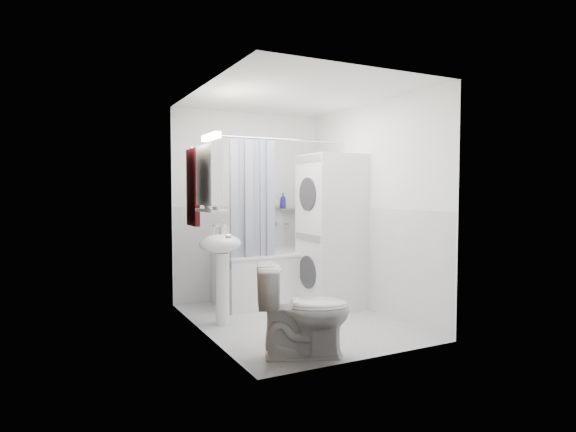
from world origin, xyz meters
name	(u,v)px	position (x,y,z in m)	size (l,w,h in m)	color
floor	(295,321)	(0.00, 0.00, 0.00)	(2.60, 2.60, 0.00)	#B8B7BC
room_walls	(295,182)	(0.00, 0.00, 1.49)	(2.60, 2.60, 2.60)	white
wainscot	(283,262)	(0.00, 0.29, 0.60)	(1.98, 2.58, 2.58)	white
door	(228,236)	(-0.95, -0.55, 1.00)	(0.05, 2.00, 2.00)	brown
bathtub	(283,273)	(0.31, 0.92, 0.35)	(1.68, 0.80, 0.64)	white
tub_spout	(285,223)	(0.51, 1.25, 0.96)	(0.04, 0.04, 0.12)	silver
curtain_rod	(295,140)	(0.31, 0.58, 2.00)	(0.02, 0.02, 1.86)	silver
shower_curtain	(252,204)	(-0.25, 0.58, 1.25)	(0.55, 0.02, 1.45)	#131E45
sink	(221,258)	(-0.75, 0.22, 0.70)	(0.44, 0.37, 1.04)	white
medicine_cabinet	(210,174)	(-0.90, 0.10, 1.57)	(0.13, 0.50, 0.71)	white
shelf	(212,211)	(-0.89, 0.10, 1.20)	(0.18, 0.54, 0.03)	silver
shower_caddy	(289,209)	(0.56, 1.24, 1.15)	(0.22, 0.06, 0.02)	silver
towel	(193,186)	(-0.94, 0.59, 1.45)	(0.07, 0.35, 0.85)	#571617
washer_dryer	(331,231)	(0.68, 0.36, 0.91)	(0.66, 0.65, 1.82)	white
toilet	(303,311)	(-0.45, -1.00, 0.39)	(0.44, 0.79, 0.78)	white
soap_pump	(224,234)	(-0.71, 0.25, 0.95)	(0.08, 0.17, 0.08)	gray
shelf_bottle	(216,206)	(-0.89, -0.05, 1.25)	(0.07, 0.18, 0.07)	gray
shelf_cup	(208,204)	(-0.89, 0.22, 1.26)	(0.10, 0.09, 0.10)	gray
shampoo_a	(275,204)	(0.35, 1.24, 1.23)	(0.13, 0.17, 0.13)	gray
shampoo_b	(283,205)	(0.47, 1.24, 1.20)	(0.08, 0.21, 0.08)	navy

